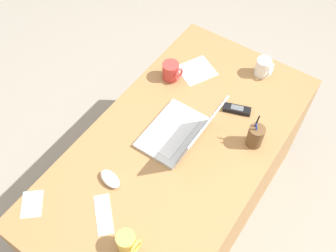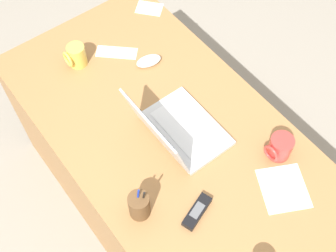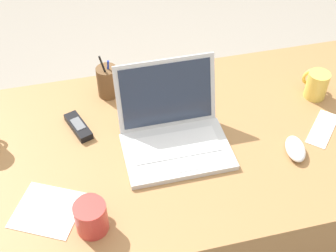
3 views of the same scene
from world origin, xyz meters
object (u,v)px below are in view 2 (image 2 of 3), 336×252
(cordless_phone, at_px, (197,212))
(computer_mouse, at_px, (149,61))
(coffee_mug_tall, at_px, (280,147))
(laptop, at_px, (176,130))
(pen_holder, at_px, (139,205))
(coffee_mug_white, at_px, (76,56))

(cordless_phone, bearing_deg, computer_mouse, -22.33)
(cordless_phone, bearing_deg, coffee_mug_tall, -90.20)
(computer_mouse, distance_m, cordless_phone, 0.71)
(laptop, relative_size, pen_holder, 1.86)
(laptop, xyz_separation_m, pen_holder, (-0.17, 0.29, 0.01))
(coffee_mug_tall, xyz_separation_m, cordless_phone, (0.00, 0.39, -0.04))
(pen_holder, bearing_deg, coffee_mug_tall, -102.94)
(pen_holder, bearing_deg, coffee_mug_white, -14.17)
(computer_mouse, height_order, pen_holder, pen_holder)
(laptop, bearing_deg, computer_mouse, -20.30)
(coffee_mug_white, distance_m, coffee_mug_tall, 0.92)
(cordless_phone, height_order, pen_holder, pen_holder)
(laptop, distance_m, pen_holder, 0.34)
(coffee_mug_tall, bearing_deg, pen_holder, 77.06)
(laptop, xyz_separation_m, computer_mouse, (0.36, -0.13, -0.03))
(computer_mouse, bearing_deg, laptop, 172.26)
(coffee_mug_white, bearing_deg, cordless_phone, 178.29)
(coffee_mug_white, relative_size, cordless_phone, 0.70)
(laptop, bearing_deg, pen_holder, 119.90)
(coffee_mug_white, relative_size, coffee_mug_tall, 1.00)
(laptop, height_order, pen_holder, laptop)
(computer_mouse, height_order, coffee_mug_tall, coffee_mug_tall)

